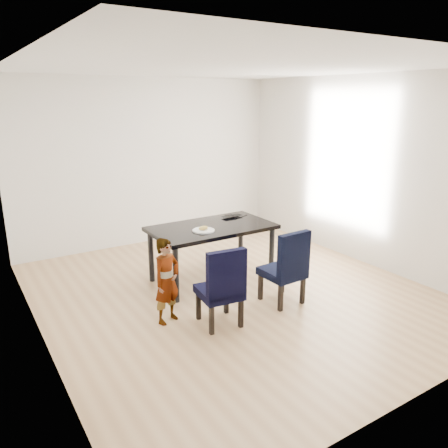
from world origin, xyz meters
TOP-DOWN VIEW (x-y plane):
  - floor at (0.00, 0.00)m, footprint 4.50×5.00m
  - ceiling at (0.00, 0.00)m, footprint 4.50×5.00m
  - wall_back at (0.00, 2.50)m, footprint 4.50×0.01m
  - wall_front at (0.00, -2.50)m, footprint 4.50×0.01m
  - wall_left at (-2.25, 0.00)m, footprint 0.01×5.00m
  - wall_right at (2.25, 0.00)m, footprint 0.01×5.00m
  - dining_table at (0.00, 0.50)m, footprint 1.60×0.90m
  - chair_left at (-0.56, -0.58)m, footprint 0.48×0.50m
  - chair_right at (0.35, -0.53)m, footprint 0.45×0.47m
  - child at (-1.01, -0.24)m, footprint 0.41×0.34m
  - plate at (-0.21, 0.36)m, footprint 0.35×0.35m
  - sandwich at (-0.21, 0.36)m, footprint 0.14×0.09m
  - laptop at (0.46, 0.77)m, footprint 0.31×0.21m
  - cable_tangle at (0.44, 0.65)m, footprint 0.18×0.18m

SIDE VIEW (x-z plane):
  - floor at x=0.00m, z-range -0.01..0.00m
  - dining_table at x=0.00m, z-range 0.00..0.75m
  - chair_left at x=-0.56m, z-range 0.00..0.90m
  - chair_right at x=0.35m, z-range 0.00..0.91m
  - child at x=-1.01m, z-range 0.00..0.95m
  - cable_tangle at x=0.44m, z-range 0.75..0.76m
  - plate at x=-0.21m, z-range 0.75..0.77m
  - laptop at x=0.46m, z-range 0.75..0.77m
  - sandwich at x=-0.21m, z-range 0.77..0.82m
  - wall_back at x=0.00m, z-range 0.00..2.70m
  - wall_front at x=0.00m, z-range 0.00..2.70m
  - wall_left at x=-2.25m, z-range 0.00..2.70m
  - wall_right at x=2.25m, z-range 0.00..2.70m
  - ceiling at x=0.00m, z-range 2.70..2.71m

